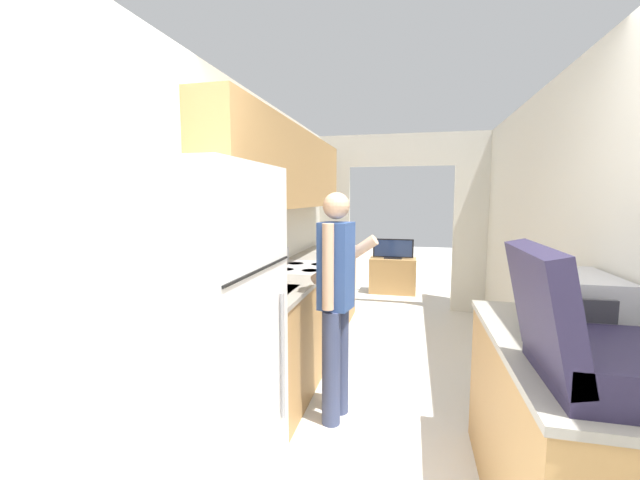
{
  "coord_description": "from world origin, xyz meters",
  "views": [
    {
      "loc": [
        0.17,
        -1.07,
        1.61
      ],
      "look_at": [
        -0.78,
        2.96,
        1.16
      ],
      "focal_mm": 22.0,
      "sensor_mm": 36.0,
      "label": 1
    }
  ],
  "objects": [
    {
      "name": "refrigerator",
      "position": [
        -0.85,
        0.64,
        0.88
      ],
      "size": [
        0.69,
        0.81,
        1.77
      ],
      "color": "white",
      "rests_on": "ground_plane"
    },
    {
      "name": "wall_right",
      "position": [
        1.21,
        1.72,
        1.25
      ],
      "size": [
        0.06,
        7.04,
        2.5
      ],
      "color": "silver",
      "rests_on": "ground_plane"
    },
    {
      "name": "wall_far_with_doorway",
      "position": [
        0.0,
        4.67,
        1.42
      ],
      "size": [
        2.76,
        0.06,
        2.5
      ],
      "color": "silver",
      "rests_on": "ground_plane"
    },
    {
      "name": "counter_right",
      "position": [
        0.88,
        0.9,
        0.47
      ],
      "size": [
        0.62,
        1.49,
        0.93
      ],
      "color": "#B2844C",
      "rests_on": "ground_plane"
    },
    {
      "name": "television",
      "position": [
        -0.13,
        5.52,
        0.75
      ],
      "size": [
        0.67,
        0.16,
        0.33
      ],
      "color": "black",
      "rests_on": "tv_cabinet"
    },
    {
      "name": "person",
      "position": [
        -0.35,
        1.61,
        0.88
      ],
      "size": [
        0.53,
        0.42,
        1.64
      ],
      "rotation": [
        0.0,
        0.0,
        1.38
      ],
      "color": "#384266",
      "rests_on": "ground_plane"
    },
    {
      "name": "tv_cabinet",
      "position": [
        -0.13,
        5.56,
        0.3
      ],
      "size": [
        0.76,
        0.42,
        0.59
      ],
      "color": "#B2844C",
      "rests_on": "ground_plane"
    },
    {
      "name": "counter_left",
      "position": [
        -0.88,
        2.71,
        0.47
      ],
      "size": [
        0.62,
        3.28,
        0.93
      ],
      "color": "#B2844C",
      "rests_on": "ground_plane"
    },
    {
      "name": "wall_left",
      "position": [
        -1.13,
        2.13,
        1.52
      ],
      "size": [
        0.38,
        7.04,
        2.5
      ],
      "color": "silver",
      "rests_on": "ground_plane"
    },
    {
      "name": "microwave",
      "position": [
        0.97,
        1.13,
        1.07
      ],
      "size": [
        0.38,
        0.53,
        0.29
      ],
      "color": "#B7B7BC",
      "rests_on": "counter_right"
    },
    {
      "name": "range_oven",
      "position": [
        -0.87,
        2.61,
        0.47
      ],
      "size": [
        0.66,
        0.79,
        1.07
      ],
      "color": "#B7B7BC",
      "rests_on": "ground_plane"
    },
    {
      "name": "suitcase",
      "position": [
        0.8,
        0.49,
        1.08
      ],
      "size": [
        0.55,
        0.56,
        0.51
      ],
      "color": "#231E38",
      "rests_on": "counter_right"
    }
  ]
}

